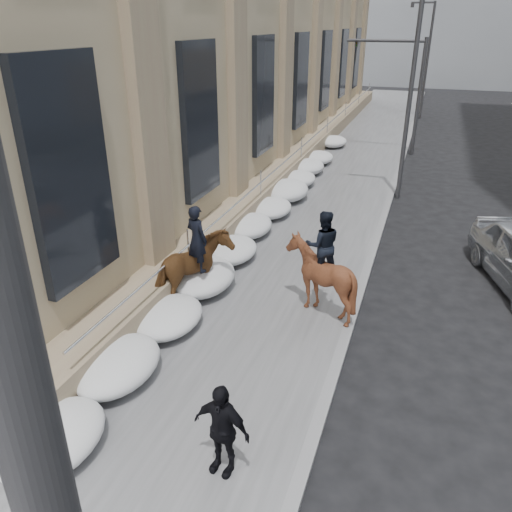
# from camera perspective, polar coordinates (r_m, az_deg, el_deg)

# --- Properties ---
(ground) EXTENTS (140.00, 140.00, 0.00)m
(ground) POSITION_cam_1_polar(r_m,az_deg,el_deg) (10.25, -8.14, -15.90)
(ground) COLOR black
(ground) RESTS_ON ground
(sidewalk) EXTENTS (5.00, 80.00, 0.12)m
(sidewalk) POSITION_cam_1_polar(r_m,az_deg,el_deg) (18.42, 5.85, 3.96)
(sidewalk) COLOR #505052
(sidewalk) RESTS_ON ground
(curb) EXTENTS (0.24, 80.00, 0.12)m
(curb) POSITION_cam_1_polar(r_m,az_deg,el_deg) (18.06, 13.95, 2.88)
(curb) COLOR slate
(curb) RESTS_ON ground
(streetlight_mid) EXTENTS (1.71, 0.24, 8.00)m
(streetlight_mid) POSITION_cam_1_polar(r_m,az_deg,el_deg) (20.89, 16.92, 18.39)
(streetlight_mid) COLOR #2D2D30
(streetlight_mid) RESTS_ON ground
(streetlight_far) EXTENTS (1.71, 0.24, 8.00)m
(streetlight_far) POSITION_cam_1_polar(r_m,az_deg,el_deg) (40.82, 18.84, 21.02)
(streetlight_far) COLOR #2D2D30
(streetlight_far) RESTS_ON ground
(traffic_signal) EXTENTS (4.10, 0.22, 6.00)m
(traffic_signal) POSITION_cam_1_polar(r_m,az_deg,el_deg) (28.93, 16.46, 18.92)
(traffic_signal) COLOR #2D2D30
(traffic_signal) RESTS_ON ground
(snow_bank) EXTENTS (1.70, 18.10, 0.76)m
(snow_bank) POSITION_cam_1_polar(r_m,az_deg,el_deg) (16.95, -0.30, 3.65)
(snow_bank) COLOR silver
(snow_bank) RESTS_ON sidewalk
(mounted_horse_left) EXTENTS (1.72, 2.36, 2.58)m
(mounted_horse_left) POSITION_cam_1_polar(r_m,az_deg,el_deg) (12.63, -7.18, -1.25)
(mounted_horse_left) COLOR #533319
(mounted_horse_left) RESTS_ON sidewalk
(mounted_horse_right) EXTENTS (2.05, 2.16, 2.61)m
(mounted_horse_right) POSITION_cam_1_polar(r_m,az_deg,el_deg) (12.22, 7.35, -1.79)
(mounted_horse_right) COLOR #482414
(mounted_horse_right) RESTS_ON sidewalk
(pedestrian) EXTENTS (1.02, 0.54, 1.67)m
(pedestrian) POSITION_cam_1_polar(r_m,az_deg,el_deg) (8.23, -3.99, -19.13)
(pedestrian) COLOR black
(pedestrian) RESTS_ON sidewalk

